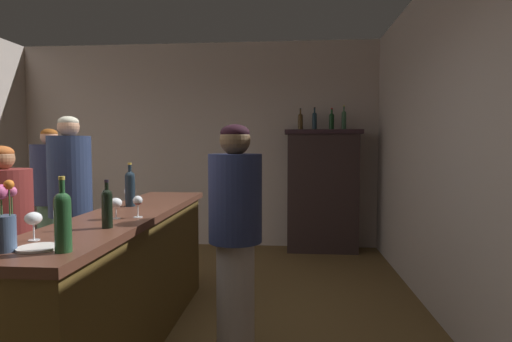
{
  "coord_description": "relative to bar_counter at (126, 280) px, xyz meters",
  "views": [
    {
      "loc": [
        1.41,
        -2.54,
        1.47
      ],
      "look_at": [
        1.15,
        0.39,
        1.29
      ],
      "focal_mm": 28.89,
      "sensor_mm": 36.0,
      "label": 1
    }
  ],
  "objects": [
    {
      "name": "patron_near_entrance",
      "position": [
        -0.83,
        -0.14,
        0.3
      ],
      "size": [
        0.38,
        0.38,
        1.47
      ],
      "rotation": [
        0.0,
        0.0,
        0.12
      ],
      "color": "maroon",
      "rests_on": "ground"
    },
    {
      "name": "wine_glass_mid",
      "position": [
        0.16,
        -0.18,
        0.6
      ],
      "size": [
        0.06,
        0.06,
        0.15
      ],
      "color": "white",
      "rests_on": "bar_counter"
    },
    {
      "name": "wall_right",
      "position": [
        2.48,
        -0.3,
        0.98
      ],
      "size": [
        0.12,
        7.02,
        2.97
      ],
      "primitive_type": "cube",
      "color": "#B9ABA3",
      "rests_on": "ground"
    },
    {
      "name": "wall_back",
      "position": [
        -0.22,
        3.21,
        0.98
      ],
      "size": [
        5.39,
        0.12,
        2.97
      ],
      "primitive_type": "cube",
      "color": "#BAA99F",
      "rests_on": "ground"
    },
    {
      "name": "wine_bottle_pinot",
      "position": [
        0.16,
        -1.08,
        0.64
      ],
      "size": [
        0.07,
        0.07,
        0.34
      ],
      "color": "#214B27",
      "rests_on": "bar_counter"
    },
    {
      "name": "display_bottle_left",
      "position": [
        1.31,
        2.91,
        1.32
      ],
      "size": [
        0.07,
        0.07,
        0.3
      ],
      "color": "#453116",
      "rests_on": "display_cabinet"
    },
    {
      "name": "bar_counter",
      "position": [
        0.0,
        0.0,
        0.0
      ],
      "size": [
        0.55,
        2.64,
        0.99
      ],
      "color": "brown",
      "rests_on": "ground"
    },
    {
      "name": "bartender",
      "position": [
        0.82,
        -0.12,
        0.39
      ],
      "size": [
        0.36,
        0.36,
        1.62
      ],
      "rotation": [
        0.0,
        0.0,
        3.02
      ],
      "color": "#AA9F9D",
      "rests_on": "ground"
    },
    {
      "name": "wine_bottle_malbec",
      "position": [
        -0.09,
        0.31,
        0.65
      ],
      "size": [
        0.08,
        0.08,
        0.35
      ],
      "color": "#182732",
      "rests_on": "bar_counter"
    },
    {
      "name": "display_bottle_midleft",
      "position": [
        1.5,
        2.91,
        1.33
      ],
      "size": [
        0.07,
        0.07,
        0.31
      ],
      "color": "#182C38",
      "rests_on": "display_cabinet"
    },
    {
      "name": "wine_glass_front",
      "position": [
        0.04,
        -0.24,
        0.59
      ],
      "size": [
        0.08,
        0.08,
        0.14
      ],
      "color": "white",
      "rests_on": "bar_counter"
    },
    {
      "name": "display_cabinet",
      "position": [
        1.62,
        2.91,
        0.38
      ],
      "size": [
        1.04,
        0.43,
        1.69
      ],
      "color": "#2E2120",
      "rests_on": "ground"
    },
    {
      "name": "wine_bottle_syrah",
      "position": [
        0.12,
        -0.54,
        0.62
      ],
      "size": [
        0.06,
        0.06,
        0.28
      ],
      "color": "black",
      "rests_on": "bar_counter"
    },
    {
      "name": "patron_tall",
      "position": [
        -1.43,
        1.43,
        0.4
      ],
      "size": [
        0.39,
        0.39,
        1.66
      ],
      "rotation": [
        0.0,
        0.0,
        -0.56
      ],
      "color": "#42614F",
      "rests_on": "ground"
    },
    {
      "name": "display_bottle_midright",
      "position": [
        1.9,
        2.91,
        1.33
      ],
      "size": [
        0.06,
        0.06,
        0.33
      ],
      "color": "#2A4E32",
      "rests_on": "display_cabinet"
    },
    {
      "name": "wine_glass_spare",
      "position": [
        -0.11,
        -0.88,
        0.6
      ],
      "size": [
        0.08,
        0.08,
        0.15
      ],
      "color": "white",
      "rests_on": "bar_counter"
    },
    {
      "name": "cheese_plate",
      "position": [
        0.01,
        -1.05,
        0.5
      ],
      "size": [
        0.19,
        0.19,
        0.01
      ],
      "primitive_type": "cylinder",
      "color": "white",
      "rests_on": "bar_counter"
    },
    {
      "name": "patron_in_navy",
      "position": [
        -0.69,
        0.5,
        0.45
      ],
      "size": [
        0.35,
        0.35,
        1.72
      ],
      "rotation": [
        0.0,
        0.0,
        -0.41
      ],
      "color": "brown",
      "rests_on": "ground"
    },
    {
      "name": "flower_arrangement",
      "position": [
        -0.11,
        -1.1,
        0.65
      ],
      "size": [
        0.12,
        0.13,
        0.33
      ],
      "color": "#394C69",
      "rests_on": "bar_counter"
    },
    {
      "name": "display_bottle_center",
      "position": [
        1.74,
        2.91,
        1.32
      ],
      "size": [
        0.07,
        0.07,
        0.3
      ],
      "color": "#123517",
      "rests_on": "display_cabinet"
    },
    {
      "name": "wine_glass_rear",
      "position": [
        -0.15,
        0.43,
        0.59
      ],
      "size": [
        0.08,
        0.08,
        0.14
      ],
      "color": "white",
      "rests_on": "bar_counter"
    }
  ]
}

